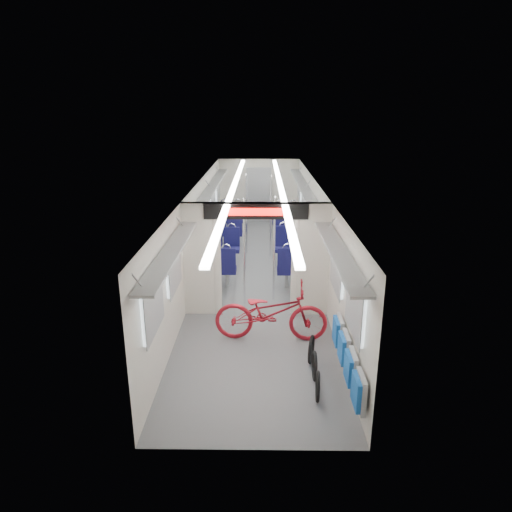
{
  "coord_description": "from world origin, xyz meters",
  "views": [
    {
      "loc": [
        0.1,
        -10.62,
        4.01
      ],
      "look_at": [
        -0.0,
        -1.81,
        1.16
      ],
      "focal_mm": 32.0,
      "sensor_mm": 36.0,
      "label": 1
    }
  ],
  "objects_px": {
    "seat_bay_far_right": "(288,224)",
    "seat_bay_near_right": "(294,253)",
    "bike_hoop_a": "(318,388)",
    "stanchion_near_left": "(244,253)",
    "bicycle": "(271,312)",
    "stanchion_far_left": "(247,214)",
    "seat_bay_near_left": "(220,254)",
    "bike_hoop_c": "(311,351)",
    "stanchion_near_right": "(274,249)",
    "flip_bench": "(347,358)",
    "bike_hoop_b": "(315,367)",
    "stanchion_far_right": "(271,217)",
    "seat_bay_far_left": "(229,222)"
  },
  "relations": [
    {
      "from": "seat_bay_near_left",
      "to": "bike_hoop_b",
      "type": "bearing_deg",
      "value": -68.44
    },
    {
      "from": "stanchion_far_left",
      "to": "stanchion_near_left",
      "type": "bearing_deg",
      "value": -88.9
    },
    {
      "from": "seat_bay_near_left",
      "to": "stanchion_far_left",
      "type": "relative_size",
      "value": 0.89
    },
    {
      "from": "bike_hoop_c",
      "to": "seat_bay_far_right",
      "type": "distance_m",
      "value": 7.29
    },
    {
      "from": "bike_hoop_c",
      "to": "seat_bay_far_right",
      "type": "relative_size",
      "value": 0.22
    },
    {
      "from": "stanchion_near_right",
      "to": "stanchion_far_left",
      "type": "distance_m",
      "value": 3.47
    },
    {
      "from": "seat_bay_near_left",
      "to": "seat_bay_far_right",
      "type": "distance_m",
      "value": 3.58
    },
    {
      "from": "bike_hoop_a",
      "to": "stanchion_near_left",
      "type": "height_order",
      "value": "stanchion_near_left"
    },
    {
      "from": "flip_bench",
      "to": "stanchion_far_left",
      "type": "height_order",
      "value": "stanchion_far_left"
    },
    {
      "from": "bike_hoop_b",
      "to": "seat_bay_far_right",
      "type": "height_order",
      "value": "seat_bay_far_right"
    },
    {
      "from": "seat_bay_far_left",
      "to": "stanchion_far_left",
      "type": "distance_m",
      "value": 1.77
    },
    {
      "from": "seat_bay_near_right",
      "to": "bike_hoop_a",
      "type": "bearing_deg",
      "value": -90.18
    },
    {
      "from": "bicycle",
      "to": "seat_bay_far_left",
      "type": "relative_size",
      "value": 0.97
    },
    {
      "from": "bicycle",
      "to": "bike_hoop_b",
      "type": "bearing_deg",
      "value": -150.65
    },
    {
      "from": "seat_bay_near_right",
      "to": "stanchion_far_right",
      "type": "bearing_deg",
      "value": 111.59
    },
    {
      "from": "stanchion_near_left",
      "to": "stanchion_far_right",
      "type": "bearing_deg",
      "value": 79.57
    },
    {
      "from": "stanchion_near_left",
      "to": "seat_bay_near_right",
      "type": "bearing_deg",
      "value": 57.39
    },
    {
      "from": "seat_bay_far_right",
      "to": "stanchion_far_right",
      "type": "xyz_separation_m",
      "value": [
        -0.58,
        -1.57,
        0.59
      ]
    },
    {
      "from": "bike_hoop_b",
      "to": "stanchion_near_left",
      "type": "xyz_separation_m",
      "value": [
        -1.19,
        2.89,
        0.94
      ]
    },
    {
      "from": "bicycle",
      "to": "stanchion_far_left",
      "type": "bearing_deg",
      "value": 9.29
    },
    {
      "from": "stanchion_far_left",
      "to": "stanchion_near_right",
      "type": "bearing_deg",
      "value": -78.4
    },
    {
      "from": "bike_hoop_a",
      "to": "stanchion_near_right",
      "type": "relative_size",
      "value": 0.2
    },
    {
      "from": "seat_bay_far_right",
      "to": "stanchion_near_left",
      "type": "height_order",
      "value": "stanchion_near_left"
    },
    {
      "from": "bike_hoop_a",
      "to": "stanchion_far_right",
      "type": "distance_m",
      "value": 6.83
    },
    {
      "from": "bike_hoop_b",
      "to": "stanchion_far_right",
      "type": "xyz_separation_m",
      "value": [
        -0.58,
        6.21,
        0.94
      ]
    },
    {
      "from": "seat_bay_near_left",
      "to": "stanchion_far_right",
      "type": "distance_m",
      "value": 2.06
    },
    {
      "from": "bike_hoop_b",
      "to": "stanchion_far_right",
      "type": "relative_size",
      "value": 0.2
    },
    {
      "from": "bicycle",
      "to": "stanchion_far_left",
      "type": "relative_size",
      "value": 0.88
    },
    {
      "from": "bike_hoop_a",
      "to": "seat_bay_near_left",
      "type": "bearing_deg",
      "value": 109.4
    },
    {
      "from": "flip_bench",
      "to": "seat_bay_near_left",
      "type": "distance_m",
      "value": 5.56
    },
    {
      "from": "seat_bay_far_right",
      "to": "seat_bay_near_right",
      "type": "bearing_deg",
      "value": -90.0
    },
    {
      "from": "bike_hoop_a",
      "to": "stanchion_near_left",
      "type": "distance_m",
      "value": 3.74
    },
    {
      "from": "seat_bay_near_left",
      "to": "flip_bench",
      "type": "bearing_deg",
      "value": -65.7
    },
    {
      "from": "bicycle",
      "to": "seat_bay_near_left",
      "type": "distance_m",
      "value": 3.64
    },
    {
      "from": "bike_hoop_b",
      "to": "stanchion_far_left",
      "type": "distance_m",
      "value": 6.72
    },
    {
      "from": "bike_hoop_c",
      "to": "stanchion_near_right",
      "type": "relative_size",
      "value": 0.21
    },
    {
      "from": "seat_bay_far_right",
      "to": "stanchion_far_left",
      "type": "bearing_deg",
      "value": -135.27
    },
    {
      "from": "seat_bay_far_right",
      "to": "bike_hoop_a",
      "type": "bearing_deg",
      "value": -90.11
    },
    {
      "from": "stanchion_near_right",
      "to": "stanchion_far_left",
      "type": "xyz_separation_m",
      "value": [
        -0.7,
        3.4,
        0.0
      ]
    },
    {
      "from": "stanchion_far_left",
      "to": "bicycle",
      "type": "bearing_deg",
      "value": -83.42
    },
    {
      "from": "bicycle",
      "to": "stanchion_far_right",
      "type": "bearing_deg",
      "value": 1.81
    },
    {
      "from": "bicycle",
      "to": "bike_hoop_c",
      "type": "bearing_deg",
      "value": -138.18
    },
    {
      "from": "bike_hoop_c",
      "to": "seat_bay_near_left",
      "type": "xyz_separation_m",
      "value": [
        -1.87,
        4.23,
        0.32
      ]
    },
    {
      "from": "bicycle",
      "to": "seat_bay_near_right",
      "type": "relative_size",
      "value": 0.95
    },
    {
      "from": "flip_bench",
      "to": "seat_bay_far_left",
      "type": "distance_m",
      "value": 8.72
    },
    {
      "from": "flip_bench",
      "to": "stanchion_near_left",
      "type": "bearing_deg",
      "value": 116.44
    },
    {
      "from": "bike_hoop_c",
      "to": "stanchion_far_left",
      "type": "height_order",
      "value": "stanchion_far_left"
    },
    {
      "from": "flip_bench",
      "to": "seat_bay_near_left",
      "type": "relative_size",
      "value": 1.02
    },
    {
      "from": "flip_bench",
      "to": "bike_hoop_b",
      "type": "xyz_separation_m",
      "value": [
        -0.42,
        0.34,
        -0.37
      ]
    },
    {
      "from": "stanchion_far_left",
      "to": "flip_bench",
      "type": "bearing_deg",
      "value": -76.29
    }
  ]
}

